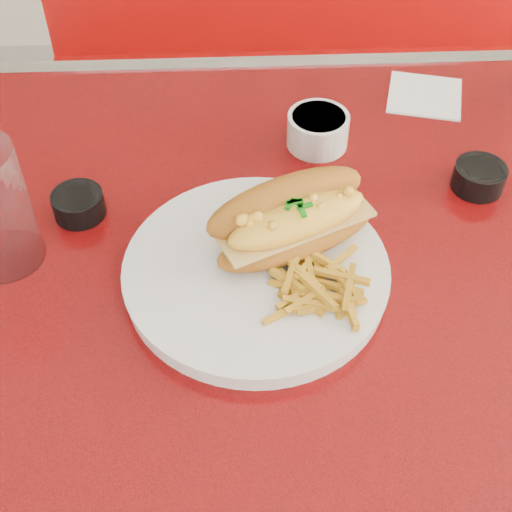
{
  "coord_description": "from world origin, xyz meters",
  "views": [
    {
      "loc": [
        -0.18,
        -0.6,
        1.4
      ],
      "look_at": [
        -0.15,
        -0.06,
        0.81
      ],
      "focal_mm": 50.0,
      "sensor_mm": 36.0,
      "label": 1
    }
  ],
  "objects_px": {
    "sauce_cup_left": "(78,203)",
    "gravy_ramekin": "(318,129)",
    "mac_hoagie": "(293,219)",
    "dinner_plate": "(256,272)",
    "diner_table": "(363,321)",
    "booth_bench_far": "(301,141)",
    "sauce_cup_right": "(479,176)",
    "fork": "(314,255)"
  },
  "relations": [
    {
      "from": "booth_bench_far",
      "to": "fork",
      "type": "distance_m",
      "value": 0.99
    },
    {
      "from": "gravy_ramekin",
      "to": "sauce_cup_left",
      "type": "distance_m",
      "value": 0.34
    },
    {
      "from": "sauce_cup_left",
      "to": "booth_bench_far",
      "type": "bearing_deg",
      "value": 63.76
    },
    {
      "from": "gravy_ramekin",
      "to": "sauce_cup_right",
      "type": "distance_m",
      "value": 0.22
    },
    {
      "from": "dinner_plate",
      "to": "fork",
      "type": "xyz_separation_m",
      "value": [
        0.07,
        0.02,
        0.01
      ]
    },
    {
      "from": "sauce_cup_right",
      "to": "booth_bench_far",
      "type": "bearing_deg",
      "value": 101.36
    },
    {
      "from": "mac_hoagie",
      "to": "dinner_plate",
      "type": "bearing_deg",
      "value": -163.19
    },
    {
      "from": "diner_table",
      "to": "fork",
      "type": "relative_size",
      "value": 8.95
    },
    {
      "from": "sauce_cup_right",
      "to": "dinner_plate",
      "type": "bearing_deg",
      "value": -153.55
    },
    {
      "from": "dinner_plate",
      "to": "mac_hoagie",
      "type": "distance_m",
      "value": 0.07
    },
    {
      "from": "booth_bench_far",
      "to": "dinner_plate",
      "type": "xyz_separation_m",
      "value": [
        -0.15,
        -0.87,
        0.5
      ]
    },
    {
      "from": "dinner_plate",
      "to": "sauce_cup_right",
      "type": "bearing_deg",
      "value": 26.45
    },
    {
      "from": "mac_hoagie",
      "to": "fork",
      "type": "height_order",
      "value": "mac_hoagie"
    },
    {
      "from": "mac_hoagie",
      "to": "sauce_cup_right",
      "type": "xyz_separation_m",
      "value": [
        0.25,
        0.11,
        -0.04
      ]
    },
    {
      "from": "dinner_plate",
      "to": "sauce_cup_left",
      "type": "bearing_deg",
      "value": 151.12
    },
    {
      "from": "dinner_plate",
      "to": "mac_hoagie",
      "type": "height_order",
      "value": "mac_hoagie"
    },
    {
      "from": "diner_table",
      "to": "dinner_plate",
      "type": "height_order",
      "value": "dinner_plate"
    },
    {
      "from": "booth_bench_far",
      "to": "sauce_cup_left",
      "type": "bearing_deg",
      "value": -116.24
    },
    {
      "from": "booth_bench_far",
      "to": "sauce_cup_left",
      "type": "xyz_separation_m",
      "value": [
        -0.37,
        -0.75,
        0.5
      ]
    },
    {
      "from": "fork",
      "to": "sauce_cup_left",
      "type": "relative_size",
      "value": 1.89
    },
    {
      "from": "fork",
      "to": "sauce_cup_left",
      "type": "distance_m",
      "value": 0.3
    },
    {
      "from": "fork",
      "to": "sauce_cup_right",
      "type": "distance_m",
      "value": 0.26
    },
    {
      "from": "sauce_cup_left",
      "to": "gravy_ramekin",
      "type": "bearing_deg",
      "value": 22.12
    },
    {
      "from": "mac_hoagie",
      "to": "sauce_cup_right",
      "type": "height_order",
      "value": "mac_hoagie"
    },
    {
      "from": "fork",
      "to": "sauce_cup_right",
      "type": "height_order",
      "value": "sauce_cup_right"
    },
    {
      "from": "diner_table",
      "to": "sauce_cup_right",
      "type": "distance_m",
      "value": 0.25
    },
    {
      "from": "diner_table",
      "to": "dinner_plate",
      "type": "xyz_separation_m",
      "value": [
        -0.15,
        -0.06,
        0.17
      ]
    },
    {
      "from": "dinner_plate",
      "to": "gravy_ramekin",
      "type": "height_order",
      "value": "gravy_ramekin"
    },
    {
      "from": "booth_bench_far",
      "to": "gravy_ramekin",
      "type": "height_order",
      "value": "booth_bench_far"
    },
    {
      "from": "dinner_plate",
      "to": "gravy_ramekin",
      "type": "relative_size",
      "value": 3.41
    },
    {
      "from": "fork",
      "to": "sauce_cup_left",
      "type": "xyz_separation_m",
      "value": [
        -0.28,
        0.1,
        -0.0
      ]
    },
    {
      "from": "mac_hoagie",
      "to": "gravy_ramekin",
      "type": "xyz_separation_m",
      "value": [
        0.05,
        0.21,
        -0.03
      ]
    },
    {
      "from": "mac_hoagie",
      "to": "gravy_ramekin",
      "type": "relative_size",
      "value": 2.36
    },
    {
      "from": "gravy_ramekin",
      "to": "fork",
      "type": "bearing_deg",
      "value": -97.01
    },
    {
      "from": "booth_bench_far",
      "to": "gravy_ramekin",
      "type": "bearing_deg",
      "value": -95.13
    },
    {
      "from": "dinner_plate",
      "to": "sauce_cup_left",
      "type": "xyz_separation_m",
      "value": [
        -0.22,
        0.12,
        0.01
      ]
    },
    {
      "from": "mac_hoagie",
      "to": "sauce_cup_left",
      "type": "height_order",
      "value": "mac_hoagie"
    },
    {
      "from": "diner_table",
      "to": "sauce_cup_left",
      "type": "distance_m",
      "value": 0.41
    },
    {
      "from": "gravy_ramekin",
      "to": "diner_table",
      "type": "bearing_deg",
      "value": -73.66
    },
    {
      "from": "diner_table",
      "to": "booth_bench_far",
      "type": "xyz_separation_m",
      "value": [
        0.0,
        0.81,
        -0.32
      ]
    },
    {
      "from": "mac_hoagie",
      "to": "diner_table",
      "type": "bearing_deg",
      "value": -14.8
    },
    {
      "from": "gravy_ramekin",
      "to": "sauce_cup_right",
      "type": "relative_size",
      "value": 1.14
    }
  ]
}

